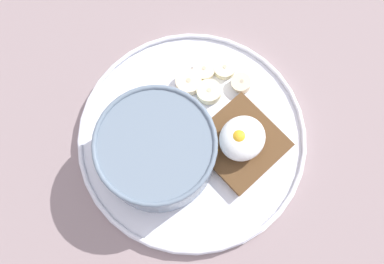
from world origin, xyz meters
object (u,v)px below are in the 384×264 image
at_px(oatmeal_bowl, 157,150).
at_px(banana_slice_right, 224,68).
at_px(banana_slice_back, 239,81).
at_px(banana_slice_left, 188,82).
at_px(banana_slice_inner, 204,70).
at_px(toast_slice, 240,143).
at_px(poached_egg, 242,138).
at_px(banana_slice_front, 209,92).

relative_size(oatmeal_bowl, banana_slice_right, 4.60).
bearing_deg(oatmeal_bowl, banana_slice_back, 176.39).
relative_size(banana_slice_left, banana_slice_right, 1.56).
bearing_deg(banana_slice_inner, banana_slice_left, -5.07).
xyz_separation_m(oatmeal_bowl, toast_slice, (-0.08, 0.07, -0.03)).
bearing_deg(banana_slice_right, banana_slice_left, -24.29).
bearing_deg(poached_egg, oatmeal_bowl, -38.76).
xyz_separation_m(banana_slice_back, banana_slice_inner, (0.02, -0.05, -0.00)).
relative_size(toast_slice, banana_slice_front, 2.76).
bearing_deg(banana_slice_back, banana_slice_inner, -68.77).
height_order(oatmeal_bowl, banana_slice_left, oatmeal_bowl).
height_order(toast_slice, poached_egg, poached_egg).
bearing_deg(banana_slice_front, toast_slice, 71.27).
xyz_separation_m(oatmeal_bowl, banana_slice_front, (-0.11, -0.01, -0.03)).
bearing_deg(toast_slice, banana_slice_left, -99.64).
distance_m(oatmeal_bowl, banana_slice_inner, 0.14).
bearing_deg(banana_slice_inner, banana_slice_back, 111.23).
bearing_deg(banana_slice_front, banana_slice_inner, -126.39).
xyz_separation_m(banana_slice_left, banana_slice_back, (-0.05, 0.05, 0.00)).
xyz_separation_m(banana_slice_back, banana_slice_right, (-0.00, -0.03, -0.00)).
distance_m(poached_egg, banana_slice_right, 0.11).
relative_size(poached_egg, banana_slice_back, 1.98).
relative_size(poached_egg, banana_slice_right, 2.29).
relative_size(banana_slice_front, banana_slice_inner, 0.97).
height_order(toast_slice, banana_slice_back, banana_slice_back).
bearing_deg(oatmeal_bowl, poached_egg, 141.24).
bearing_deg(banana_slice_front, oatmeal_bowl, 5.94).
xyz_separation_m(oatmeal_bowl, banana_slice_inner, (-0.13, -0.04, -0.03)).
bearing_deg(banana_slice_back, banana_slice_right, -93.99).
bearing_deg(banana_slice_right, banana_slice_front, 10.70).
bearing_deg(oatmeal_bowl, banana_slice_right, -172.76).
xyz_separation_m(poached_egg, banana_slice_back, (-0.07, -0.06, -0.02)).
xyz_separation_m(banana_slice_left, banana_slice_inner, (-0.03, 0.00, -0.00)).
bearing_deg(banana_slice_right, banana_slice_inner, -43.45).
height_order(poached_egg, banana_slice_right, poached_egg).
bearing_deg(banana_slice_left, banana_slice_back, 132.86).
height_order(banana_slice_left, banana_slice_inner, banana_slice_left).
distance_m(oatmeal_bowl, banana_slice_left, 0.11).
xyz_separation_m(banana_slice_left, banana_slice_right, (-0.05, 0.02, -0.00)).
bearing_deg(banana_slice_right, banana_slice_back, 86.01).
bearing_deg(banana_slice_right, poached_egg, 51.58).
height_order(oatmeal_bowl, poached_egg, oatmeal_bowl).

